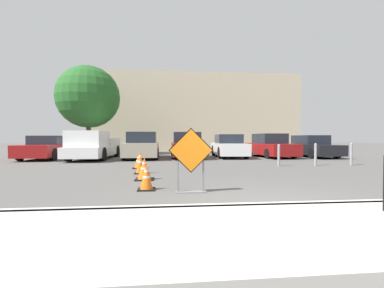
% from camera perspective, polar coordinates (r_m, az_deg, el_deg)
% --- Properties ---
extents(ground_plane, '(96.00, 96.00, 0.00)m').
position_cam_1_polar(ground_plane, '(14.28, 2.04, -3.56)').
color(ground_plane, '#565451').
extents(sidewalk_strip, '(29.70, 2.20, 0.14)m').
position_cam_1_polar(sidewalk_strip, '(3.73, 26.12, -16.99)').
color(sidewalk_strip, beige).
rests_on(sidewalk_strip, ground_plane).
extents(curb_lip, '(29.70, 0.20, 0.14)m').
position_cam_1_polar(curb_lip, '(4.66, 18.81, -13.17)').
color(curb_lip, beige).
rests_on(curb_lip, ground_plane).
extents(road_closed_sign, '(1.01, 0.20, 1.46)m').
position_cam_1_polar(road_closed_sign, '(5.74, -0.23, -2.85)').
color(road_closed_sign, black).
rests_on(road_closed_sign, ground_plane).
extents(traffic_cone_nearest, '(0.40, 0.40, 0.61)m').
position_cam_1_polar(traffic_cone_nearest, '(6.21, -10.10, -7.32)').
color(traffic_cone_nearest, black).
rests_on(traffic_cone_nearest, ground_plane).
extents(traffic_cone_second, '(0.54, 0.54, 0.66)m').
position_cam_1_polar(traffic_cone_second, '(7.69, -10.52, -5.45)').
color(traffic_cone_second, black).
rests_on(traffic_cone_second, ground_plane).
extents(traffic_cone_third, '(0.40, 0.40, 0.81)m').
position_cam_1_polar(traffic_cone_third, '(9.03, -11.39, -3.96)').
color(traffic_cone_third, black).
rests_on(traffic_cone_third, ground_plane).
extents(traffic_cone_fourth, '(0.47, 0.47, 0.60)m').
position_cam_1_polar(traffic_cone_fourth, '(10.55, -11.77, -3.77)').
color(traffic_cone_fourth, black).
rests_on(traffic_cone_fourth, ground_plane).
extents(parked_car_nearest, '(2.03, 4.56, 1.35)m').
position_cam_1_polar(parked_car_nearest, '(17.31, -29.09, -0.75)').
color(parked_car_nearest, maroon).
rests_on(parked_car_nearest, ground_plane).
extents(pickup_truck, '(2.11, 5.43, 1.60)m').
position_cam_1_polar(pickup_truck, '(15.73, -21.10, -0.57)').
color(pickup_truck, silver).
rests_on(pickup_truck, ground_plane).
extents(parked_car_second, '(2.00, 4.16, 1.58)m').
position_cam_1_polar(parked_car_second, '(15.68, -11.03, -0.51)').
color(parked_car_second, '#A39984').
rests_on(parked_car_second, ground_plane).
extents(parked_car_third, '(1.91, 4.47, 1.58)m').
position_cam_1_polar(parked_car_third, '(16.03, -1.21, -0.44)').
color(parked_car_third, maroon).
rests_on(parked_car_third, ground_plane).
extents(parked_car_fourth, '(1.91, 4.53, 1.45)m').
position_cam_1_polar(parked_car_fourth, '(16.59, 8.12, -0.54)').
color(parked_car_fourth, white).
rests_on(parked_car_fourth, ground_plane).
extents(parked_car_fifth, '(2.07, 4.64, 1.50)m').
position_cam_1_polar(parked_car_fifth, '(17.35, 16.90, -0.49)').
color(parked_car_fifth, maroon).
rests_on(parked_car_fifth, ground_plane).
extents(parked_car_sixth, '(1.82, 4.67, 1.39)m').
position_cam_1_polar(parked_car_sixth, '(18.44, 24.86, -0.57)').
color(parked_car_sixth, black).
rests_on(parked_car_sixth, ground_plane).
extents(bollard_nearest, '(0.12, 0.12, 0.95)m').
position_cam_1_polar(bollard_nearest, '(11.79, 18.72, -2.24)').
color(bollard_nearest, gray).
rests_on(bollard_nearest, ground_plane).
extents(bollard_second, '(0.12, 0.12, 0.99)m').
position_cam_1_polar(bollard_second, '(12.57, 25.75, -1.98)').
color(bollard_second, gray).
rests_on(bollard_second, ground_plane).
extents(bollard_third, '(0.12, 0.12, 1.01)m').
position_cam_1_polar(bollard_third, '(13.52, 31.87, -1.80)').
color(bollard_third, gray).
rests_on(bollard_third, ground_plane).
extents(building_facade_backdrop, '(19.92, 5.00, 7.37)m').
position_cam_1_polar(building_facade_backdrop, '(26.40, 0.77, 6.73)').
color(building_facade_backdrop, beige).
rests_on(building_facade_backdrop, ground_plane).
extents(street_tree_behind_lot, '(4.40, 4.40, 6.34)m').
position_cam_1_polar(street_tree_behind_lot, '(19.99, -22.06, 9.65)').
color(street_tree_behind_lot, '#513823').
rests_on(street_tree_behind_lot, ground_plane).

